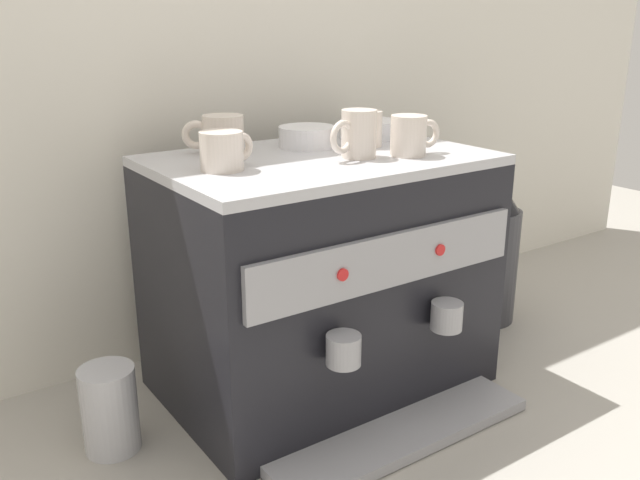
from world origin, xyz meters
name	(u,v)px	position (x,y,z in m)	size (l,w,h in m)	color
ground_plane	(320,381)	(0.00, 0.00, 0.00)	(4.00, 4.00, 0.00)	#9E998E
tiled_backsplash_wall	(238,75)	(0.00, 0.30, 0.58)	(2.80, 0.03, 1.16)	silver
espresso_machine	(321,276)	(0.00, 0.00, 0.23)	(0.59, 0.50, 0.46)	black
ceramic_cup_0	(410,135)	(0.13, -0.09, 0.49)	(0.10, 0.06, 0.07)	beige
ceramic_cup_1	(221,134)	(-0.14, 0.12, 0.49)	(0.11, 0.08, 0.07)	beige
ceramic_cup_2	(223,151)	(-0.20, -0.01, 0.49)	(0.10, 0.07, 0.06)	beige
ceramic_cup_3	(357,134)	(0.04, -0.06, 0.50)	(0.10, 0.06, 0.08)	beige
ceramic_cup_4	(365,129)	(0.12, 0.02, 0.49)	(0.10, 0.06, 0.07)	beige
ceramic_bowl_0	(307,137)	(0.03, 0.08, 0.48)	(0.11, 0.11, 0.04)	white
ceramic_bowl_1	(369,129)	(0.19, 0.10, 0.47)	(0.12, 0.12, 0.04)	white
coffee_grinder	(487,248)	(0.50, 0.03, 0.18)	(0.15, 0.15, 0.37)	#333338
milk_pitcher	(110,409)	(-0.41, 0.02, 0.07)	(0.09, 0.09, 0.15)	#B7B7BC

